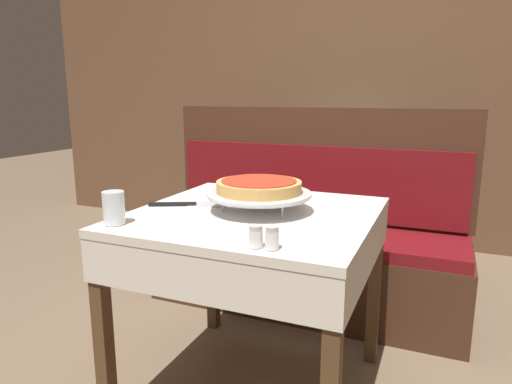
{
  "coord_description": "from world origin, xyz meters",
  "views": [
    {
      "loc": [
        0.64,
        -1.5,
        1.17
      ],
      "look_at": [
        0.02,
        -0.03,
        0.82
      ],
      "focal_mm": 32.0,
      "sensor_mm": 36.0,
      "label": 1
    }
  ],
  "objects_px": {
    "water_glass_near": "(114,208)",
    "condiment_caddy": "(360,147)",
    "pepper_shaker": "(272,238)",
    "salt_shaker": "(256,236)",
    "booth_bench": "(305,250)",
    "pizza_pan_stand": "(259,195)",
    "pizza_server": "(191,204)",
    "deep_dish_pizza": "(259,186)",
    "dining_table_front": "(255,238)",
    "dining_table_rear": "(343,171)"
  },
  "relations": [
    {
      "from": "water_glass_near",
      "to": "pepper_shaker",
      "type": "bearing_deg",
      "value": -3.39
    },
    {
      "from": "deep_dish_pizza",
      "to": "water_glass_near",
      "type": "xyz_separation_m",
      "value": [
        -0.38,
        -0.34,
        -0.04
      ]
    },
    {
      "from": "pepper_shaker",
      "to": "pizza_server",
      "type": "bearing_deg",
      "value": 142.92
    },
    {
      "from": "booth_bench",
      "to": "salt_shaker",
      "type": "height_order",
      "value": "booth_bench"
    },
    {
      "from": "pizza_pan_stand",
      "to": "deep_dish_pizza",
      "type": "relative_size",
      "value": 1.24
    },
    {
      "from": "booth_bench",
      "to": "deep_dish_pizza",
      "type": "bearing_deg",
      "value": -85.97
    },
    {
      "from": "deep_dish_pizza",
      "to": "pizza_server",
      "type": "height_order",
      "value": "deep_dish_pizza"
    },
    {
      "from": "condiment_caddy",
      "to": "salt_shaker",
      "type": "bearing_deg",
      "value": -87.37
    },
    {
      "from": "salt_shaker",
      "to": "dining_table_rear",
      "type": "bearing_deg",
      "value": 95.55
    },
    {
      "from": "pizza_pan_stand",
      "to": "pepper_shaker",
      "type": "bearing_deg",
      "value": -62.7
    },
    {
      "from": "deep_dish_pizza",
      "to": "salt_shaker",
      "type": "bearing_deg",
      "value": -69.02
    },
    {
      "from": "salt_shaker",
      "to": "condiment_caddy",
      "type": "xyz_separation_m",
      "value": [
        -0.1,
        2.19,
        0.02
      ]
    },
    {
      "from": "pizza_pan_stand",
      "to": "condiment_caddy",
      "type": "distance_m",
      "value": 1.82
    },
    {
      "from": "booth_bench",
      "to": "condiment_caddy",
      "type": "relative_size",
      "value": 9.15
    },
    {
      "from": "pizza_server",
      "to": "pepper_shaker",
      "type": "bearing_deg",
      "value": -37.08
    },
    {
      "from": "pizza_pan_stand",
      "to": "pepper_shaker",
      "type": "distance_m",
      "value": 0.42
    },
    {
      "from": "deep_dish_pizza",
      "to": "pepper_shaker",
      "type": "relative_size",
      "value": 4.79
    },
    {
      "from": "deep_dish_pizza",
      "to": "pepper_shaker",
      "type": "distance_m",
      "value": 0.42
    },
    {
      "from": "dining_table_rear",
      "to": "pizza_pan_stand",
      "type": "relative_size",
      "value": 1.95
    },
    {
      "from": "dining_table_front",
      "to": "booth_bench",
      "type": "height_order",
      "value": "booth_bench"
    },
    {
      "from": "booth_bench",
      "to": "salt_shaker",
      "type": "bearing_deg",
      "value": -80.41
    },
    {
      "from": "dining_table_front",
      "to": "condiment_caddy",
      "type": "distance_m",
      "value": 1.83
    },
    {
      "from": "booth_bench",
      "to": "water_glass_near",
      "type": "relative_size",
      "value": 15.38
    },
    {
      "from": "booth_bench",
      "to": "water_glass_near",
      "type": "bearing_deg",
      "value": -105.64
    },
    {
      "from": "water_glass_near",
      "to": "condiment_caddy",
      "type": "distance_m",
      "value": 2.2
    },
    {
      "from": "salt_shaker",
      "to": "deep_dish_pizza",
      "type": "bearing_deg",
      "value": 110.98
    },
    {
      "from": "pizza_pan_stand",
      "to": "salt_shaker",
      "type": "distance_m",
      "value": 0.4
    },
    {
      "from": "dining_table_front",
      "to": "dining_table_rear",
      "type": "distance_m",
      "value": 1.73
    },
    {
      "from": "dining_table_rear",
      "to": "deep_dish_pizza",
      "type": "relative_size",
      "value": 2.42
    },
    {
      "from": "deep_dish_pizza",
      "to": "water_glass_near",
      "type": "bearing_deg",
      "value": -138.28
    },
    {
      "from": "dining_table_front",
      "to": "deep_dish_pizza",
      "type": "distance_m",
      "value": 0.2
    },
    {
      "from": "pepper_shaker",
      "to": "water_glass_near",
      "type": "bearing_deg",
      "value": 176.61
    },
    {
      "from": "dining_table_front",
      "to": "dining_table_rear",
      "type": "bearing_deg",
      "value": 91.45
    },
    {
      "from": "pizza_pan_stand",
      "to": "salt_shaker",
      "type": "xyz_separation_m",
      "value": [
        0.14,
        -0.37,
        -0.03
      ]
    },
    {
      "from": "pizza_server",
      "to": "deep_dish_pizza",
      "type": "bearing_deg",
      "value": 3.11
    },
    {
      "from": "booth_bench",
      "to": "pepper_shaker",
      "type": "relative_size",
      "value": 26.05
    },
    {
      "from": "pizza_pan_stand",
      "to": "pizza_server",
      "type": "distance_m",
      "value": 0.29
    },
    {
      "from": "water_glass_near",
      "to": "salt_shaker",
      "type": "xyz_separation_m",
      "value": [
        0.52,
        -0.03,
        -0.02
      ]
    },
    {
      "from": "deep_dish_pizza",
      "to": "pizza_server",
      "type": "bearing_deg",
      "value": -176.89
    },
    {
      "from": "dining_table_rear",
      "to": "condiment_caddy",
      "type": "relative_size",
      "value": 4.08
    },
    {
      "from": "booth_bench",
      "to": "salt_shaker",
      "type": "distance_m",
      "value": 1.29
    },
    {
      "from": "dining_table_front",
      "to": "pizza_server",
      "type": "xyz_separation_m",
      "value": [
        -0.26,
        -0.01,
        0.11
      ]
    },
    {
      "from": "dining_table_front",
      "to": "deep_dish_pizza",
      "type": "height_order",
      "value": "deep_dish_pizza"
    },
    {
      "from": "pizza_server",
      "to": "water_glass_near",
      "type": "xyz_separation_m",
      "value": [
        -0.1,
        -0.32,
        0.05
      ]
    },
    {
      "from": "salt_shaker",
      "to": "condiment_caddy",
      "type": "bearing_deg",
      "value": 92.63
    },
    {
      "from": "booth_bench",
      "to": "pizza_pan_stand",
      "type": "distance_m",
      "value": 0.95
    },
    {
      "from": "deep_dish_pizza",
      "to": "pizza_pan_stand",
      "type": "bearing_deg",
      "value": -90.0
    },
    {
      "from": "deep_dish_pizza",
      "to": "dining_table_front",
      "type": "bearing_deg",
      "value": -172.76
    },
    {
      "from": "salt_shaker",
      "to": "pepper_shaker",
      "type": "bearing_deg",
      "value": -0.0
    },
    {
      "from": "booth_bench",
      "to": "pizza_pan_stand",
      "type": "relative_size",
      "value": 4.38
    }
  ]
}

